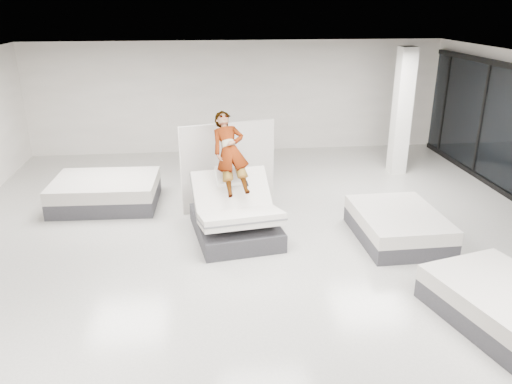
# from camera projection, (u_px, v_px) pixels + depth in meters

# --- Properties ---
(room) EXTENTS (14.00, 14.04, 3.20)m
(room) POSITION_uv_depth(u_px,v_px,m) (269.00, 175.00, 8.05)
(room) COLOR beige
(room) RESTS_ON ground
(hero_bed) EXTENTS (1.76, 2.16, 1.27)m
(hero_bed) POSITION_uv_depth(u_px,v_px,m) (235.00, 217.00, 9.48)
(hero_bed) COLOR #36363B
(hero_bed) RESTS_ON floor
(person) EXTENTS (0.86, 1.68, 1.34)m
(person) POSITION_uv_depth(u_px,v_px,m) (231.00, 168.00, 9.46)
(person) COLOR slate
(person) RESTS_ON hero_bed
(remote) EXTENTS (0.07, 0.15, 0.08)m
(remote) POSITION_uv_depth(u_px,v_px,m) (246.00, 183.00, 9.27)
(remote) COLOR black
(remote) RESTS_ON person
(divider_panel) EXTENTS (2.02, 0.64, 1.88)m
(divider_panel) POSITION_uv_depth(u_px,v_px,m) (228.00, 166.00, 10.61)
(divider_panel) COLOR silver
(divider_panel) RESTS_ON floor
(flat_bed_right_far) EXTENTS (1.52, 2.01, 0.55)m
(flat_bed_right_far) POSITION_uv_depth(u_px,v_px,m) (398.00, 226.00, 9.39)
(flat_bed_right_far) COLOR #36363B
(flat_bed_right_far) RESTS_ON floor
(flat_bed_right_near) EXTENTS (1.93, 2.28, 0.54)m
(flat_bed_right_near) POSITION_uv_depth(u_px,v_px,m) (504.00, 305.00, 6.95)
(flat_bed_right_near) COLOR #36363B
(flat_bed_right_near) RESTS_ON floor
(flat_bed_left_far) EXTENTS (2.27, 1.74, 0.61)m
(flat_bed_left_far) POSITION_uv_depth(u_px,v_px,m) (106.00, 192.00, 10.95)
(flat_bed_left_far) COLOR #36363B
(flat_bed_left_far) RESTS_ON floor
(column) EXTENTS (0.40, 0.40, 3.20)m
(column) POSITION_uv_depth(u_px,v_px,m) (402.00, 112.00, 12.63)
(column) COLOR white
(column) RESTS_ON floor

